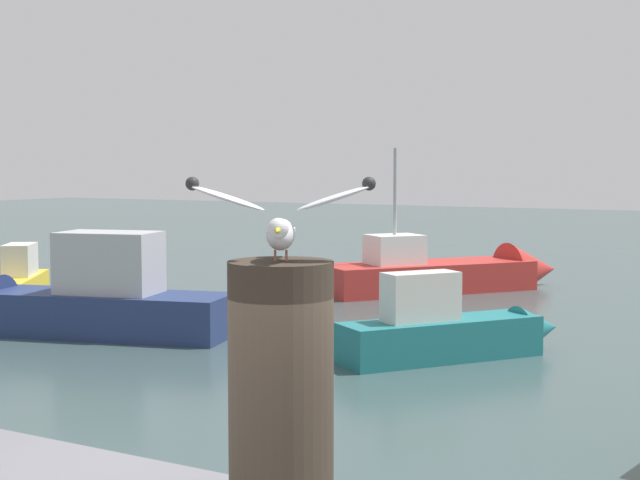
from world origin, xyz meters
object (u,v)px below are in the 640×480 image
object	(u,v)px
boat_red	(458,272)
boat_navy	(76,301)
mooring_post	(281,394)
seagull	(280,220)
boat_yellow	(16,286)
boat_teal	(456,331)

from	to	relation	value
boat_red	boat_navy	bearing A→B (deg)	-112.20
mooring_post	seagull	world-z (taller)	seagull
boat_yellow	boat_red	xyz separation A→B (m)	(7.00, 6.99, -0.02)
seagull	boat_teal	bearing A→B (deg)	108.78
mooring_post	boat_red	xyz separation A→B (m)	(-6.52, 18.11, -1.78)
boat_yellow	mooring_post	bearing A→B (deg)	-39.45
boat_navy	boat_teal	bearing A→B (deg)	12.10
seagull	boat_yellow	size ratio (longest dim) A/B	0.18
seagull	boat_yellow	world-z (taller)	seagull
seagull	boat_red	world-z (taller)	boat_red
mooring_post	seagull	bearing A→B (deg)	-60.77
boat_navy	boat_red	bearing A→B (deg)	67.80
seagull	boat_yellow	xyz separation A→B (m)	(-13.51, 11.12, -2.32)
seagull	boat_teal	size ratio (longest dim) A/B	0.16
mooring_post	boat_yellow	size ratio (longest dim) A/B	0.27
boat_teal	boat_navy	xyz separation A→B (m)	(-6.44, -1.38, 0.16)
seagull	boat_navy	xyz separation A→B (m)	(-10.09, 9.35, -2.16)
seagull	boat_navy	bearing A→B (deg)	137.18
boat_yellow	boat_teal	world-z (taller)	boat_teal
seagull	boat_teal	world-z (taller)	seagull
mooring_post	boat_navy	xyz separation A→B (m)	(-10.09, 9.35, -1.61)
boat_yellow	boat_navy	xyz separation A→B (m)	(3.42, -1.77, 0.15)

